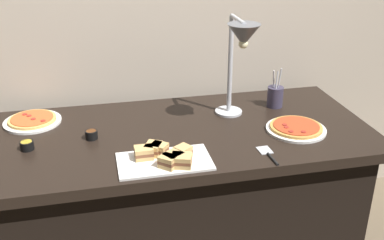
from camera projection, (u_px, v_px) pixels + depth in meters
name	position (u px, v px, depth m)	size (l,w,h in m)	color
back_wall	(155.00, 17.00, 2.45)	(4.40, 0.04, 2.40)	#B7A893
buffet_table	(175.00, 197.00, 2.34)	(1.90, 0.84, 0.76)	black
heat_lamp	(241.00, 45.00, 2.09)	(0.15, 0.33, 0.51)	#B7BABF
pizza_plate_front	(296.00, 128.00, 2.19)	(0.29, 0.29, 0.03)	white
pizza_plate_center	(32.00, 120.00, 2.27)	(0.28, 0.28, 0.03)	white
sandwich_platter	(165.00, 157.00, 1.90)	(0.39, 0.22, 0.06)	white
sauce_cup_near	(91.00, 134.00, 2.10)	(0.06, 0.06, 0.04)	black
sauce_cup_far	(27.00, 145.00, 2.01)	(0.06, 0.06, 0.04)	black
utensil_holder	(275.00, 96.00, 2.44)	(0.08, 0.08, 0.21)	#383347
serving_spatula	(268.00, 154.00, 1.97)	(0.06, 0.17, 0.01)	#B7BABF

